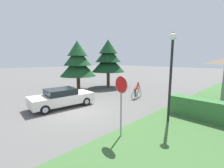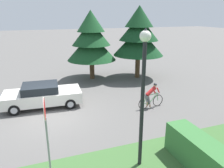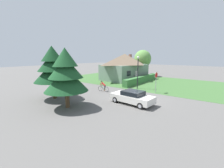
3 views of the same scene
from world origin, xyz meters
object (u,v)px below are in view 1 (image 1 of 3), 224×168
at_px(sedan_left_lane, 62,98).
at_px(stop_sign, 121,94).
at_px(conifer_tall_far, 108,58).
at_px(street_lamp, 171,64).
at_px(cyclist, 137,91).
at_px(conifer_tall_near, 78,61).

height_order(sedan_left_lane, stop_sign, stop_sign).
distance_m(sedan_left_lane, conifer_tall_far, 9.36).
relative_size(sedan_left_lane, street_lamp, 0.93).
distance_m(cyclist, conifer_tall_near, 7.72).
bearing_deg(sedan_left_lane, conifer_tall_far, 28.59).
relative_size(conifer_tall_near, conifer_tall_far, 0.94).
xyz_separation_m(stop_sign, street_lamp, (0.75, 3.11, 1.23)).
xyz_separation_m(sedan_left_lane, conifer_tall_near, (-4.71, 4.29, 2.62)).
bearing_deg(cyclist, conifer_tall_near, 96.47).
xyz_separation_m(street_lamp, conifer_tall_far, (-10.44, 5.06, 0.45)).
xyz_separation_m(stop_sign, conifer_tall_far, (-9.69, 8.16, 1.68)).
distance_m(cyclist, street_lamp, 5.82).
bearing_deg(conifer_tall_far, conifer_tall_near, -104.91).
height_order(stop_sign, street_lamp, street_lamp).
relative_size(street_lamp, conifer_tall_far, 0.82).
distance_m(sedan_left_lane, conifer_tall_near, 6.89).
xyz_separation_m(cyclist, conifer_tall_far, (-6.08, 2.13, 2.95)).
bearing_deg(street_lamp, conifer_tall_far, 154.16).
height_order(stop_sign, conifer_tall_far, conifer_tall_far).
height_order(stop_sign, conifer_tall_near, conifer_tall_near).
distance_m(conifer_tall_near, conifer_tall_far, 3.91).
bearing_deg(street_lamp, conifer_tall_near, 173.57).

